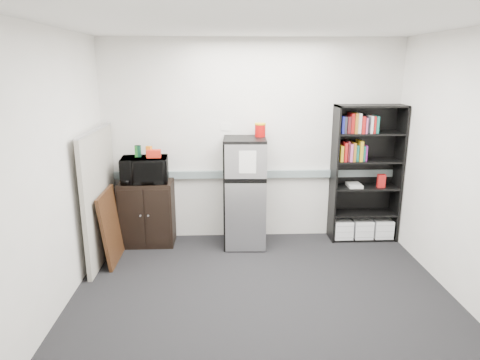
{
  "coord_description": "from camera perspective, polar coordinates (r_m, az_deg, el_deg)",
  "views": [
    {
      "loc": [
        -0.4,
        -3.96,
        2.34
      ],
      "look_at": [
        -0.2,
        0.9,
        1.04
      ],
      "focal_mm": 32.0,
      "sensor_mm": 36.0,
      "label": 1
    }
  ],
  "objects": [
    {
      "name": "floor",
      "position": [
        4.61,
        3.06,
        -15.5
      ],
      "size": [
        4.0,
        4.0,
        0.0
      ],
      "primitive_type": "plane",
      "color": "black",
      "rests_on": "ground"
    },
    {
      "name": "wall_back",
      "position": [
        5.81,
        1.63,
        5.17
      ],
      "size": [
        4.0,
        0.02,
        2.7
      ],
      "primitive_type": "cube",
      "color": "silver",
      "rests_on": "floor"
    },
    {
      "name": "wall_right",
      "position": [
        4.73,
        28.19,
        1.13
      ],
      "size": [
        0.02,
        3.5,
        2.7
      ],
      "primitive_type": "cube",
      "color": "silver",
      "rests_on": "floor"
    },
    {
      "name": "wall_left",
      "position": [
        4.38,
        -23.71,
        0.66
      ],
      "size": [
        0.02,
        3.5,
        2.7
      ],
      "primitive_type": "cube",
      "color": "silver",
      "rests_on": "floor"
    },
    {
      "name": "ceiling",
      "position": [
        3.99,
        3.63,
        20.15
      ],
      "size": [
        4.0,
        3.5,
        0.02
      ],
      "primitive_type": "cube",
      "color": "white",
      "rests_on": "wall_back"
    },
    {
      "name": "electrical_raceway",
      "position": [
        5.87,
        1.61,
        0.78
      ],
      "size": [
        3.92,
        0.05,
        0.1
      ],
      "primitive_type": "cube",
      "color": "gray",
      "rests_on": "wall_back"
    },
    {
      "name": "wall_note",
      "position": [
        5.75,
        -1.86,
        7.09
      ],
      "size": [
        0.14,
        0.0,
        0.1
      ],
      "primitive_type": "cube",
      "color": "white",
      "rests_on": "wall_back"
    },
    {
      "name": "bookshelf",
      "position": [
        6.02,
        16.4,
        0.66
      ],
      "size": [
        0.9,
        0.34,
        1.85
      ],
      "color": "black",
      "rests_on": "floor"
    },
    {
      "name": "cubicle_partition",
      "position": [
        5.47,
        -18.18,
        -1.99
      ],
      "size": [
        0.06,
        1.3,
        1.62
      ],
      "color": "gray",
      "rests_on": "floor"
    },
    {
      "name": "cabinet",
      "position": [
        5.87,
        -12.23,
        -4.3
      ],
      "size": [
        0.7,
        0.47,
        0.87
      ],
      "color": "black",
      "rests_on": "floor"
    },
    {
      "name": "microwave",
      "position": [
        5.69,
        -12.59,
        1.35
      ],
      "size": [
        0.62,
        0.44,
        0.33
      ],
      "primitive_type": "imported",
      "rotation": [
        0.0,
        0.0,
        0.07
      ],
      "color": "black",
      "rests_on": "cabinet"
    },
    {
      "name": "snack_box_a",
      "position": [
        5.69,
        -13.51,
        3.75
      ],
      "size": [
        0.08,
        0.06,
        0.15
      ],
      "primitive_type": "cube",
      "rotation": [
        0.0,
        0.0,
        0.17
      ],
      "color": "#19581B",
      "rests_on": "microwave"
    },
    {
      "name": "snack_box_b",
      "position": [
        5.68,
        -13.44,
        3.76
      ],
      "size": [
        0.07,
        0.06,
        0.15
      ],
      "primitive_type": "cube",
      "rotation": [
        0.0,
        0.0,
        -0.1
      ],
      "color": "#0C3523",
      "rests_on": "microwave"
    },
    {
      "name": "snack_box_c",
      "position": [
        5.66,
        -12.03,
        3.74
      ],
      "size": [
        0.08,
        0.07,
        0.14
      ],
      "primitive_type": "cube",
      "rotation": [
        0.0,
        0.0,
        -0.32
      ],
      "color": "orange",
      "rests_on": "microwave"
    },
    {
      "name": "snack_bag",
      "position": [
        5.6,
        -11.43,
        3.45
      ],
      "size": [
        0.19,
        0.11,
        0.1
      ],
      "primitive_type": "cube",
      "rotation": [
        0.0,
        0.0,
        0.08
      ],
      "color": "red",
      "rests_on": "microwave"
    },
    {
      "name": "refrigerator",
      "position": [
        5.62,
        0.62,
        -1.71
      ],
      "size": [
        0.56,
        0.59,
        1.45
      ],
      "rotation": [
        0.0,
        0.0,
        -0.04
      ],
      "color": "black",
      "rests_on": "floor"
    },
    {
      "name": "coffee_can",
      "position": [
        5.58,
        2.71,
        6.81
      ],
      "size": [
        0.14,
        0.14,
        0.19
      ],
      "color": "#A80807",
      "rests_on": "refrigerator"
    },
    {
      "name": "framed_poster",
      "position": [
        5.47,
        -16.78,
        -5.95
      ],
      "size": [
        0.14,
        0.69,
        0.89
      ],
      "rotation": [
        0.0,
        -0.11,
        0.0
      ],
      "color": "black",
      "rests_on": "floor"
    }
  ]
}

